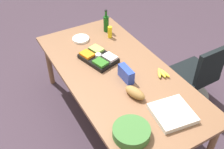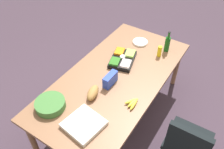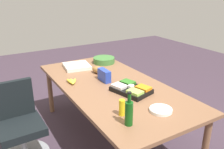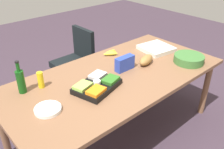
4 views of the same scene
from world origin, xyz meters
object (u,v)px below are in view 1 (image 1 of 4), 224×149
at_px(wine_bottle, 106,23).
at_px(salad_bowl, 131,132).
at_px(banana_bunch, 162,73).
at_px(conference_table, 117,77).
at_px(chip_bag_blue, 126,74).
at_px(bread_loaf, 135,93).
at_px(pizza_box, 172,113).
at_px(paper_plate_stack, 81,39).
at_px(office_chair, 195,79).
at_px(mustard_bottle, 110,32).
at_px(veggie_tray, 98,58).

height_order(wine_bottle, salad_bowl, wine_bottle).
distance_m(wine_bottle, salad_bowl, 1.79).
height_order(salad_bowl, banana_bunch, salad_bowl).
relative_size(conference_table, wine_bottle, 7.43).
xyz_separation_m(conference_table, chip_bag_blue, (0.15, 0.02, 0.14)).
relative_size(wine_bottle, salad_bowl, 0.95).
distance_m(bread_loaf, salad_bowl, 0.49).
distance_m(conference_table, pizza_box, 0.82).
relative_size(paper_plate_stack, chip_bag_blue, 1.00).
xyz_separation_m(office_chair, wine_bottle, (-1.06, -0.76, 0.54)).
xyz_separation_m(wine_bottle, pizza_box, (1.66, -0.20, -0.10)).
bearing_deg(wine_bottle, chip_bag_blue, -17.03).
height_order(conference_table, banana_bunch, banana_bunch).
height_order(mustard_bottle, salad_bowl, mustard_bottle).
bearing_deg(mustard_bottle, conference_table, -22.97).
height_order(conference_table, salad_bowl, salad_bowl).
xyz_separation_m(conference_table, salad_bowl, (0.81, -0.34, 0.11)).
xyz_separation_m(office_chair, banana_bunch, (0.08, -0.68, 0.44)).
bearing_deg(veggie_tray, conference_table, 14.03).
xyz_separation_m(conference_table, office_chair, (0.20, 1.09, -0.35)).
height_order(wine_bottle, veggie_tray, wine_bottle).
relative_size(conference_table, salad_bowl, 7.02).
bearing_deg(veggie_tray, office_chair, 66.23).
distance_m(paper_plate_stack, mustard_bottle, 0.39).
bearing_deg(paper_plate_stack, wine_bottle, 94.89).
relative_size(mustard_bottle, banana_bunch, 0.81).
distance_m(veggie_tray, mustard_bottle, 0.53).
distance_m(mustard_bottle, salad_bowl, 1.62).
bearing_deg(mustard_bottle, veggie_tray, -44.43).
xyz_separation_m(paper_plate_stack, banana_bunch, (1.10, 0.48, 0.01)).
relative_size(mustard_bottle, salad_bowl, 0.48).
xyz_separation_m(wine_bottle, veggie_tray, (0.54, -0.40, -0.08)).
bearing_deg(paper_plate_stack, pizza_box, 6.96).
bearing_deg(wine_bottle, salad_bowl, -21.81).
distance_m(office_chair, salad_bowl, 1.61).
bearing_deg(wine_bottle, bread_loaf, -16.22).
distance_m(conference_table, paper_plate_stack, 0.83).
height_order(bread_loaf, pizza_box, bread_loaf).
relative_size(conference_table, pizza_box, 6.50).
relative_size(office_chair, salad_bowl, 2.72).
distance_m(bread_loaf, banana_bunch, 0.47).
bearing_deg(bread_loaf, chip_bag_blue, 166.83).
distance_m(bread_loaf, pizza_box, 0.42).
height_order(bread_loaf, salad_bowl, bread_loaf).
xyz_separation_m(wine_bottle, mustard_bottle, (0.17, -0.04, -0.04)).
distance_m(bread_loaf, chip_bag_blue, 0.28).
height_order(conference_table, veggie_tray, veggie_tray).
height_order(paper_plate_stack, mustard_bottle, mustard_bottle).
relative_size(bread_loaf, mustard_bottle, 1.51).
bearing_deg(conference_table, paper_plate_stack, -174.90).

